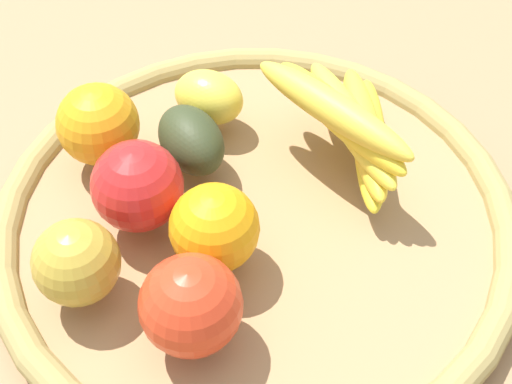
% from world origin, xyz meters
% --- Properties ---
extents(ground_plane, '(2.40, 2.40, 0.00)m').
position_xyz_m(ground_plane, '(0.00, 0.00, 0.00)').
color(ground_plane, '#97734E').
rests_on(ground_plane, ground).
extents(basket, '(0.47, 0.47, 0.03)m').
position_xyz_m(basket, '(0.00, 0.00, 0.02)').
color(basket, '#A07A51').
rests_on(basket, ground_plane).
extents(avocado, '(0.08, 0.09, 0.05)m').
position_xyz_m(avocado, '(-0.05, 0.06, 0.06)').
color(avocado, '#313920').
rests_on(avocado, basket).
extents(banana_bunch, '(0.13, 0.17, 0.08)m').
position_xyz_m(banana_bunch, '(0.09, 0.05, 0.07)').
color(banana_bunch, yellow).
rests_on(banana_bunch, basket).
extents(orange_1, '(0.09, 0.09, 0.07)m').
position_xyz_m(orange_1, '(-0.13, 0.08, 0.07)').
color(orange_1, orange).
rests_on(orange_1, basket).
extents(apple_0, '(0.11, 0.11, 0.08)m').
position_xyz_m(apple_0, '(-0.10, 0.00, 0.07)').
color(apple_0, red).
rests_on(apple_0, basket).
extents(lemon_0, '(0.08, 0.08, 0.05)m').
position_xyz_m(lemon_0, '(-0.03, 0.12, 0.06)').
color(lemon_0, yellow).
rests_on(lemon_0, basket).
extents(orange_0, '(0.10, 0.10, 0.07)m').
position_xyz_m(orange_0, '(-0.04, -0.05, 0.07)').
color(orange_0, orange).
rests_on(orange_0, basket).
extents(apple_2, '(0.09, 0.09, 0.08)m').
position_xyz_m(apple_2, '(-0.06, -0.12, 0.07)').
color(apple_2, red).
rests_on(apple_2, basket).
extents(apple_1, '(0.10, 0.10, 0.07)m').
position_xyz_m(apple_1, '(-0.14, -0.07, 0.07)').
color(apple_1, '#B29532').
rests_on(apple_1, basket).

